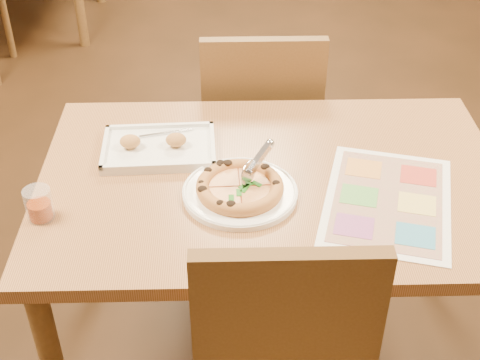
{
  "coord_description": "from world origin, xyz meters",
  "views": [
    {
      "loc": [
        -0.13,
        -1.5,
        1.81
      ],
      "look_at": [
        -0.09,
        -0.08,
        0.77
      ],
      "focal_mm": 50.0,
      "sensor_mm": 36.0,
      "label": 1
    }
  ],
  "objects_px": {
    "pizza": "(240,187)",
    "glass_tumbler": "(39,206)",
    "dining_table": "(272,201)",
    "chair_far": "(261,114)",
    "pizza_cutter": "(256,162)",
    "plate": "(240,193)",
    "appetizer_tray": "(158,148)",
    "menu": "(388,200)"
  },
  "relations": [
    {
      "from": "appetizer_tray",
      "to": "plate",
      "type": "bearing_deg",
      "value": -42.33
    },
    {
      "from": "chair_far",
      "to": "plate",
      "type": "xyz_separation_m",
      "value": [
        -0.09,
        -0.68,
        0.16
      ]
    },
    {
      "from": "pizza_cutter",
      "to": "menu",
      "type": "height_order",
      "value": "pizza_cutter"
    },
    {
      "from": "pizza_cutter",
      "to": "glass_tumbler",
      "type": "relative_size",
      "value": 1.37
    },
    {
      "from": "chair_far",
      "to": "appetizer_tray",
      "type": "distance_m",
      "value": 0.6
    },
    {
      "from": "chair_far",
      "to": "pizza",
      "type": "distance_m",
      "value": 0.72
    },
    {
      "from": "chair_far",
      "to": "pizza_cutter",
      "type": "relative_size",
      "value": 3.95
    },
    {
      "from": "plate",
      "to": "menu",
      "type": "bearing_deg",
      "value": -5.21
    },
    {
      "from": "chair_far",
      "to": "pizza_cutter",
      "type": "xyz_separation_m",
      "value": [
        -0.05,
        -0.65,
        0.23
      ]
    },
    {
      "from": "dining_table",
      "to": "appetizer_tray",
      "type": "relative_size",
      "value": 3.89
    },
    {
      "from": "chair_far",
      "to": "plate",
      "type": "distance_m",
      "value": 0.71
    },
    {
      "from": "pizza",
      "to": "glass_tumbler",
      "type": "height_order",
      "value": "glass_tumbler"
    },
    {
      "from": "pizza",
      "to": "plate",
      "type": "bearing_deg",
      "value": 79.86
    },
    {
      "from": "dining_table",
      "to": "menu",
      "type": "height_order",
      "value": "menu"
    },
    {
      "from": "plate",
      "to": "chair_far",
      "type": "bearing_deg",
      "value": 82.25
    },
    {
      "from": "pizza_cutter",
      "to": "appetizer_tray",
      "type": "relative_size",
      "value": 0.36
    },
    {
      "from": "dining_table",
      "to": "pizza",
      "type": "distance_m",
      "value": 0.17
    },
    {
      "from": "pizza",
      "to": "pizza_cutter",
      "type": "distance_m",
      "value": 0.08
    },
    {
      "from": "appetizer_tray",
      "to": "menu",
      "type": "xyz_separation_m",
      "value": [
        0.62,
        -0.25,
        -0.01
      ]
    },
    {
      "from": "pizza_cutter",
      "to": "glass_tumbler",
      "type": "distance_m",
      "value": 0.57
    },
    {
      "from": "glass_tumbler",
      "to": "appetizer_tray",
      "type": "bearing_deg",
      "value": 46.68
    },
    {
      "from": "appetizer_tray",
      "to": "glass_tumbler",
      "type": "relative_size",
      "value": 3.84
    },
    {
      "from": "plate",
      "to": "menu",
      "type": "height_order",
      "value": "plate"
    },
    {
      "from": "chair_far",
      "to": "pizza",
      "type": "relative_size",
      "value": 2.01
    },
    {
      "from": "appetizer_tray",
      "to": "pizza",
      "type": "bearing_deg",
      "value": -42.76
    },
    {
      "from": "chair_far",
      "to": "menu",
      "type": "xyz_separation_m",
      "value": [
        0.3,
        -0.72,
        0.16
      ]
    },
    {
      "from": "pizza",
      "to": "dining_table",
      "type": "bearing_deg",
      "value": 42.17
    },
    {
      "from": "dining_table",
      "to": "appetizer_tray",
      "type": "bearing_deg",
      "value": 158.21
    },
    {
      "from": "dining_table",
      "to": "chair_far",
      "type": "bearing_deg",
      "value": 90.0
    },
    {
      "from": "pizza",
      "to": "menu",
      "type": "distance_m",
      "value": 0.39
    },
    {
      "from": "dining_table",
      "to": "plate",
      "type": "distance_m",
      "value": 0.16
    },
    {
      "from": "pizza",
      "to": "appetizer_tray",
      "type": "height_order",
      "value": "appetizer_tray"
    },
    {
      "from": "plate",
      "to": "glass_tumbler",
      "type": "bearing_deg",
      "value": -170.9
    },
    {
      "from": "dining_table",
      "to": "chair_far",
      "type": "relative_size",
      "value": 2.77
    },
    {
      "from": "plate",
      "to": "pizza_cutter",
      "type": "distance_m",
      "value": 0.09
    },
    {
      "from": "pizza_cutter",
      "to": "glass_tumbler",
      "type": "xyz_separation_m",
      "value": [
        -0.55,
        -0.12,
        -0.04
      ]
    },
    {
      "from": "plate",
      "to": "appetizer_tray",
      "type": "xyz_separation_m",
      "value": [
        -0.23,
        0.21,
        0.01
      ]
    },
    {
      "from": "plate",
      "to": "pizza",
      "type": "height_order",
      "value": "pizza"
    },
    {
      "from": "dining_table",
      "to": "pizza_cutter",
      "type": "relative_size",
      "value": 10.93
    },
    {
      "from": "pizza_cutter",
      "to": "chair_far",
      "type": "bearing_deg",
      "value": 31.85
    },
    {
      "from": "pizza_cutter",
      "to": "appetizer_tray",
      "type": "distance_m",
      "value": 0.34
    },
    {
      "from": "pizza",
      "to": "glass_tumbler",
      "type": "distance_m",
      "value": 0.52
    }
  ]
}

